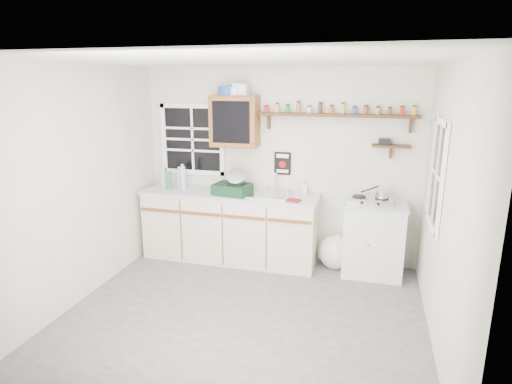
% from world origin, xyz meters
% --- Properties ---
extents(room, '(3.64, 3.24, 2.54)m').
position_xyz_m(room, '(0.00, 0.00, 1.25)').
color(room, '#4C4C4E').
rests_on(room, ground).
extents(main_cabinet, '(2.31, 0.63, 0.92)m').
position_xyz_m(main_cabinet, '(-0.58, 1.30, 0.46)').
color(main_cabinet, beige).
rests_on(main_cabinet, floor).
extents(right_cabinet, '(0.73, 0.57, 0.91)m').
position_xyz_m(right_cabinet, '(1.25, 1.32, 0.46)').
color(right_cabinet, beige).
rests_on(right_cabinet, floor).
extents(sink, '(0.52, 0.44, 0.29)m').
position_xyz_m(sink, '(-0.05, 1.30, 0.93)').
color(sink, '#B9BABE').
rests_on(sink, main_cabinet).
extents(upper_cabinet, '(0.60, 0.32, 0.65)m').
position_xyz_m(upper_cabinet, '(-0.55, 1.44, 1.82)').
color(upper_cabinet, brown).
rests_on(upper_cabinet, wall_back).
extents(upper_cabinet_clutter, '(0.38, 0.24, 0.14)m').
position_xyz_m(upper_cabinet_clutter, '(-0.57, 1.44, 2.21)').
color(upper_cabinet_clutter, '#184A9C').
rests_on(upper_cabinet_clutter, upper_cabinet).
extents(spice_shelf, '(1.91, 0.18, 0.35)m').
position_xyz_m(spice_shelf, '(0.72, 1.51, 1.93)').
color(spice_shelf, '#311E0D').
rests_on(spice_shelf, wall_back).
extents(secondary_shelf, '(0.45, 0.16, 0.24)m').
position_xyz_m(secondary_shelf, '(1.36, 1.52, 1.58)').
color(secondary_shelf, '#311E0D').
rests_on(secondary_shelf, wall_back).
extents(warning_sign, '(0.22, 0.02, 0.30)m').
position_xyz_m(warning_sign, '(0.05, 1.59, 1.28)').
color(warning_sign, black).
rests_on(warning_sign, wall_back).
extents(window_back, '(0.93, 0.03, 0.98)m').
position_xyz_m(window_back, '(-1.20, 1.59, 1.55)').
color(window_back, black).
rests_on(window_back, wall_back).
extents(window_right, '(0.03, 0.78, 1.08)m').
position_xyz_m(window_right, '(1.79, 0.55, 1.45)').
color(window_right, black).
rests_on(window_right, wall_back).
extents(water_bottles, '(0.38, 0.18, 0.34)m').
position_xyz_m(water_bottles, '(-1.37, 1.31, 1.06)').
color(water_bottles, '#A8B8C4').
rests_on(water_bottles, main_cabinet).
extents(dish_rack, '(0.50, 0.41, 0.34)m').
position_xyz_m(dish_rack, '(-0.50, 1.22, 1.03)').
color(dish_rack, '#10321C').
rests_on(dish_rack, main_cabinet).
extents(soap_bottle, '(0.10, 0.10, 0.18)m').
position_xyz_m(soap_bottle, '(0.35, 1.52, 1.01)').
color(soap_bottle, white).
rests_on(soap_bottle, main_cabinet).
extents(rag, '(0.18, 0.17, 0.02)m').
position_xyz_m(rag, '(0.29, 1.10, 0.93)').
color(rag, maroon).
rests_on(rag, main_cabinet).
extents(hotplate, '(0.53, 0.30, 0.08)m').
position_xyz_m(hotplate, '(1.18, 1.31, 0.94)').
color(hotplate, '#B9BABE').
rests_on(hotplate, right_cabinet).
extents(saucepan, '(0.33, 0.26, 0.16)m').
position_xyz_m(saucepan, '(1.31, 1.31, 1.02)').
color(saucepan, '#B9BABE').
rests_on(saucepan, hotplate).
extents(trash_bag, '(0.42, 0.38, 0.48)m').
position_xyz_m(trash_bag, '(0.80, 1.39, 0.21)').
color(trash_bag, silver).
rests_on(trash_bag, floor).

